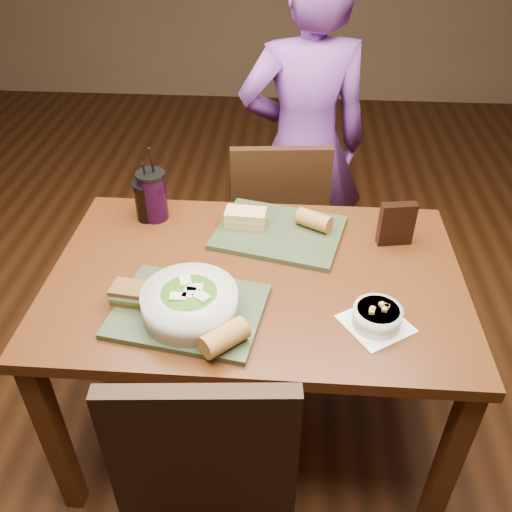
# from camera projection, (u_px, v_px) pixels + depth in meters

# --- Properties ---
(ground) EXTENTS (6.00, 6.00, 0.00)m
(ground) POSITION_uv_depth(u_px,v_px,m) (256.00, 420.00, 2.16)
(ground) COLOR #381C0B
(ground) RESTS_ON ground
(dining_table) EXTENTS (1.30, 0.85, 0.75)m
(dining_table) POSITION_uv_depth(u_px,v_px,m) (256.00, 295.00, 1.76)
(dining_table) COLOR #4A250E
(dining_table) RESTS_ON ground
(chair_far) EXTENTS (0.43, 0.43, 0.92)m
(chair_far) POSITION_uv_depth(u_px,v_px,m) (280.00, 223.00, 2.37)
(chair_far) COLOR black
(chair_far) RESTS_ON ground
(diner) EXTENTS (0.63, 0.48, 1.56)m
(diner) POSITION_uv_depth(u_px,v_px,m) (304.00, 149.00, 2.36)
(diner) COLOR #663085
(diner) RESTS_ON ground
(tray_near) EXTENTS (0.47, 0.38, 0.02)m
(tray_near) POSITION_uv_depth(u_px,v_px,m) (189.00, 311.00, 1.56)
(tray_near) COLOR #2F3C24
(tray_near) RESTS_ON dining_table
(tray_far) EXTENTS (0.48, 0.41, 0.02)m
(tray_far) POSITION_uv_depth(u_px,v_px,m) (279.00, 232.00, 1.88)
(tray_far) COLOR #2F3C24
(tray_far) RESTS_ON dining_table
(salad_bowl) EXTENTS (0.27, 0.27, 0.09)m
(salad_bowl) POSITION_uv_depth(u_px,v_px,m) (190.00, 301.00, 1.51)
(salad_bowl) COLOR silver
(salad_bowl) RESTS_ON tray_near
(soup_bowl) EXTENTS (0.23, 0.23, 0.07)m
(soup_bowl) POSITION_uv_depth(u_px,v_px,m) (377.00, 316.00, 1.51)
(soup_bowl) COLOR white
(soup_bowl) RESTS_ON dining_table
(sandwich_near) EXTENTS (0.12, 0.09, 0.05)m
(sandwich_near) POSITION_uv_depth(u_px,v_px,m) (131.00, 293.00, 1.57)
(sandwich_near) COLOR #593819
(sandwich_near) RESTS_ON tray_near
(sandwich_far) EXTENTS (0.14, 0.09, 0.06)m
(sandwich_far) POSITION_uv_depth(u_px,v_px,m) (246.00, 218.00, 1.89)
(sandwich_far) COLOR tan
(sandwich_far) RESTS_ON tray_far
(baguette_near) EXTENTS (0.14, 0.14, 0.06)m
(baguette_near) POSITION_uv_depth(u_px,v_px,m) (224.00, 338.00, 1.42)
(baguette_near) COLOR #AD7533
(baguette_near) RESTS_ON tray_near
(baguette_far) EXTENTS (0.13, 0.11, 0.06)m
(baguette_far) POSITION_uv_depth(u_px,v_px,m) (314.00, 220.00, 1.87)
(baguette_far) COLOR #AD7533
(baguette_far) RESTS_ON tray_far
(cup_cola) EXTENTS (0.08, 0.08, 0.23)m
(cup_cola) POSITION_uv_depth(u_px,v_px,m) (146.00, 201.00, 1.92)
(cup_cola) COLOR black
(cup_cola) RESTS_ON dining_table
(cup_berry) EXTENTS (0.10, 0.10, 0.28)m
(cup_berry) POSITION_uv_depth(u_px,v_px,m) (153.00, 195.00, 1.92)
(cup_berry) COLOR black
(cup_berry) RESTS_ON dining_table
(chip_bag) EXTENTS (0.12, 0.06, 0.15)m
(chip_bag) POSITION_uv_depth(u_px,v_px,m) (396.00, 224.00, 1.80)
(chip_bag) COLOR black
(chip_bag) RESTS_ON dining_table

